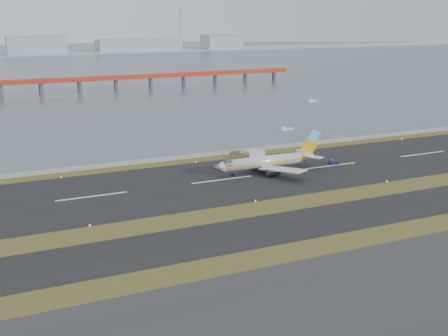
{
  "coord_description": "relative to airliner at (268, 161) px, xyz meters",
  "views": [
    {
      "loc": [
        -67.11,
        -121.61,
        49.92
      ],
      "look_at": [
        -2.94,
        22.0,
        6.21
      ],
      "focal_mm": 45.0,
      "sensor_mm": 36.0,
      "label": 1
    }
  ],
  "objects": [
    {
      "name": "ground",
      "position": [
        -17.34,
        -32.7,
        -3.46
      ],
      "size": [
        1000.0,
        1000.0,
        0.0
      ],
      "primitive_type": "plane",
      "color": "#3D4719",
      "rests_on": "ground"
    },
    {
      "name": "apron_strip",
      "position": [
        -17.34,
        -87.7,
        -3.41
      ],
      "size": [
        1000.0,
        50.0,
        0.1
      ],
      "primitive_type": "cube",
      "color": "#2F2F32",
      "rests_on": "ground"
    },
    {
      "name": "taxiway_strip",
      "position": [
        -17.34,
        -44.7,
        -3.41
      ],
      "size": [
        1000.0,
        18.0,
        0.1
      ],
      "primitive_type": "cube",
      "color": "black",
      "rests_on": "ground"
    },
    {
      "name": "runway_strip",
      "position": [
        -17.34,
        -2.7,
        -3.41
      ],
      "size": [
        1000.0,
        45.0,
        0.1
      ],
      "primitive_type": "cube",
      "color": "black",
      "rests_on": "ground"
    },
    {
      "name": "seawall",
      "position": [
        -17.34,
        27.3,
        -2.96
      ],
      "size": [
        1000.0,
        2.5,
        1.0
      ],
      "primitive_type": "cube",
      "color": "gray",
      "rests_on": "ground"
    },
    {
      "name": "bay_water",
      "position": [
        -17.34,
        427.3,
        -3.46
      ],
      "size": [
        1400.0,
        800.0,
        1.3
      ],
      "primitive_type": "cube",
      "color": "#445161",
      "rests_on": "ground"
    },
    {
      "name": "red_pier",
      "position": [
        2.66,
        217.3,
        3.82
      ],
      "size": [
        260.0,
        5.0,
        10.2
      ],
      "color": "#AD301D",
      "rests_on": "ground"
    },
    {
      "name": "far_shoreline",
      "position": [
        -3.72,
        587.3,
        2.61
      ],
      "size": [
        1400.0,
        80.0,
        60.5
      ],
      "color": "#9CAAB9",
      "rests_on": "ground"
    },
    {
      "name": "airliner",
      "position": [
        0.0,
        0.0,
        0.0
      ],
      "size": [
        38.52,
        32.89,
        12.8
      ],
      "color": "silver",
      "rests_on": "ground"
    },
    {
      "name": "pushback_tug",
      "position": [
        24.54,
        -1.41,
        -2.6
      ],
      "size": [
        3.13,
        2.39,
        1.77
      ],
      "rotation": [
        0.0,
        0.0,
        -0.34
      ],
      "color": "#151C3B",
      "rests_on": "ground"
    },
    {
      "name": "workboat_near",
      "position": [
        39.14,
        55.41,
        -2.97
      ],
      "size": [
        6.54,
        2.87,
        1.53
      ],
      "rotation": [
        0.0,
        0.0,
        0.14
      ],
      "color": "silver",
      "rests_on": "ground"
    },
    {
      "name": "workboat_far",
      "position": [
        94.15,
        120.15,
        -2.92
      ],
      "size": [
        7.19,
        3.11,
        1.69
      ],
      "rotation": [
        0.0,
        0.0,
        0.14
      ],
      "color": "silver",
      "rests_on": "ground"
    }
  ]
}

